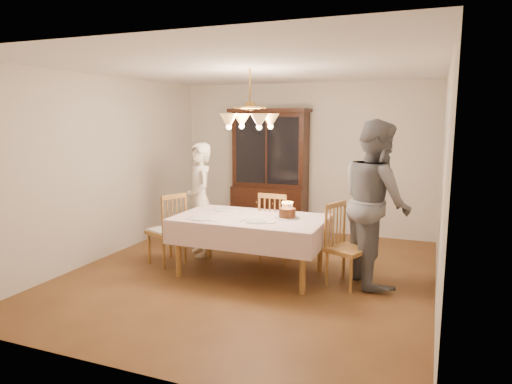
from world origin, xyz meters
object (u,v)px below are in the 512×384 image
at_px(elderly_woman, 200,200).
at_px(dining_table, 250,223).
at_px(china_hutch, 270,173).
at_px(birthday_cake, 287,214).
at_px(chair_far_side, 277,231).

bearing_deg(elderly_woman, dining_table, 20.72).
bearing_deg(elderly_woman, china_hutch, 123.09).
distance_m(dining_table, birthday_cake, 0.49).
distance_m(dining_table, elderly_woman, 1.13).
height_order(china_hutch, birthday_cake, china_hutch).
distance_m(china_hutch, birthday_cake, 2.39).
relative_size(chair_far_side, birthday_cake, 3.33).
xyz_separation_m(elderly_woman, birthday_cake, (1.47, -0.41, -0.01)).
bearing_deg(chair_far_side, china_hutch, 113.03).
xyz_separation_m(chair_far_side, birthday_cake, (0.31, -0.49, 0.37)).
height_order(chair_far_side, elderly_woman, elderly_woman).
height_order(dining_table, elderly_woman, elderly_woman).
bearing_deg(china_hutch, dining_table, -76.29).
distance_m(dining_table, china_hutch, 2.35).
bearing_deg(birthday_cake, china_hutch, 115.18).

